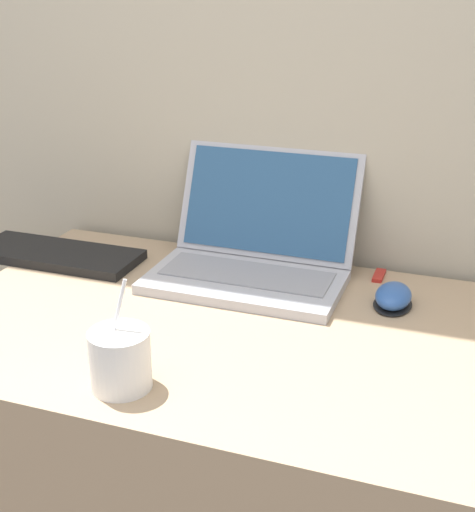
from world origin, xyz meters
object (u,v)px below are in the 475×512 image
laptop (256,250)px  external_keyboard (57,255)px  computer_mouse (393,297)px  usb_stick (379,276)px  drink_cup (120,358)px

laptop → external_keyboard: 0.44m
computer_mouse → external_keyboard: 0.72m
computer_mouse → usb_stick: 0.13m
computer_mouse → external_keyboard: size_ratio=0.29×
external_keyboard → usb_stick: bearing=11.4°
external_keyboard → usb_stick: size_ratio=6.11×
drink_cup → usb_stick: (0.30, 0.54, -0.04)m
drink_cup → usb_stick: bearing=61.2°
usb_stick → computer_mouse: bearing=-69.6°
drink_cup → usb_stick: drink_cup is taller
laptop → usb_stick: 0.26m
laptop → external_keyboard: bearing=-172.0°
laptop → drink_cup: (-0.06, -0.47, -0.01)m
usb_stick → laptop: bearing=-162.5°
usb_stick → drink_cup: bearing=-118.8°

